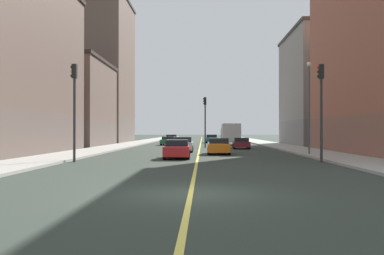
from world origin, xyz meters
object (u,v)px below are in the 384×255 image
at_px(car_green, 168,141).
at_px(car_white, 172,139).
at_px(car_silver, 183,145).
at_px(building_right_distant, 97,71).
at_px(street_lamp_left_near, 309,98).
at_px(traffic_light_left_near, 321,99).
at_px(traffic_light_median_far, 205,115).
at_px(car_maroon, 241,143).
at_px(box_truck, 230,134).
at_px(car_red, 177,149).
at_px(car_orange, 219,146).
at_px(traffic_light_right_near, 74,99).
at_px(car_teal, 211,139).
at_px(building_left_mid, 327,89).
at_px(building_right_midblock, 66,103).

relative_size(car_green, car_white, 0.93).
bearing_deg(car_silver, building_right_distant, 117.62).
bearing_deg(street_lamp_left_near, traffic_light_left_near, -98.30).
height_order(traffic_light_median_far, car_silver, traffic_light_median_far).
xyz_separation_m(car_silver, car_maroon, (6.07, 7.26, -0.06)).
distance_m(car_silver, box_truck, 20.44).
relative_size(traffic_light_left_near, car_silver, 1.40).
distance_m(car_red, car_green, 28.28).
height_order(car_maroon, car_white, car_white).
bearing_deg(car_green, car_silver, -81.19).
bearing_deg(traffic_light_left_near, car_red, 158.97).
relative_size(car_orange, box_truck, 0.58).
height_order(traffic_light_right_near, car_teal, traffic_light_right_near).
distance_m(traffic_light_median_far, box_truck, 10.18).
distance_m(traffic_light_median_far, car_teal, 19.79).
bearing_deg(car_maroon, traffic_light_left_near, -81.11).
relative_size(traffic_light_left_near, car_maroon, 1.47).
distance_m(building_left_mid, street_lamp_left_near, 25.46).
distance_m(car_teal, box_truck, 10.57).
xyz_separation_m(traffic_light_right_near, traffic_light_median_far, (8.36, 23.09, -0.14)).
relative_size(building_left_mid, traffic_light_left_near, 2.63).
bearing_deg(building_right_distant, building_left_mid, -19.12).
relative_size(traffic_light_median_far, car_teal, 1.38).
bearing_deg(box_truck, building_right_midblock, -165.45).
relative_size(car_orange, car_green, 1.03).
height_order(building_right_midblock, car_silver, building_right_midblock).
relative_size(building_right_distant, traffic_light_median_far, 4.01).
bearing_deg(car_silver, traffic_light_median_far, 78.52).
height_order(building_right_distant, car_maroon, building_right_distant).
distance_m(traffic_light_median_far, car_orange, 14.31).
height_order(traffic_light_left_near, car_orange, traffic_light_left_near).
bearing_deg(car_maroon, street_lamp_left_near, -72.36).
xyz_separation_m(building_left_mid, traffic_light_left_near, (-9.44, -30.79, -3.74)).
bearing_deg(street_lamp_left_near, traffic_light_right_near, -157.08).
relative_size(traffic_light_left_near, car_red, 1.54).
relative_size(traffic_light_right_near, car_teal, 1.44).
relative_size(car_silver, car_white, 0.99).
relative_size(traffic_light_right_near, box_truck, 0.85).
xyz_separation_m(car_red, box_truck, (5.67, 28.82, 0.93)).
relative_size(traffic_light_median_far, car_maroon, 1.43).
relative_size(traffic_light_median_far, street_lamp_left_near, 0.82).
bearing_deg(traffic_light_left_near, traffic_light_right_near, -180.00).
bearing_deg(box_truck, street_lamp_left_near, -79.91).
distance_m(building_right_midblock, street_lamp_left_near, 32.62).
relative_size(street_lamp_left_near, car_green, 1.77).
bearing_deg(traffic_light_right_near, car_red, 29.29).
height_order(building_left_mid, building_right_midblock, building_left_mid).
bearing_deg(traffic_light_left_near, building_left_mid, 72.95).
xyz_separation_m(building_right_midblock, car_red, (15.70, -23.27, -4.84)).
bearing_deg(car_green, traffic_light_right_near, -96.01).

